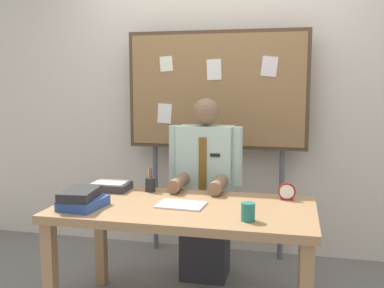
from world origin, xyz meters
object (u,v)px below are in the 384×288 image
at_px(book_stack, 82,199).
at_px(desk_clock, 287,192).
at_px(bulletin_board, 216,93).
at_px(paper_tray, 110,186).
at_px(desk, 185,219).
at_px(coffee_mug, 248,212).
at_px(open_notebook, 181,205).
at_px(pen_holder, 150,184).
at_px(person, 205,196).

height_order(book_stack, desk_clock, book_stack).
height_order(bulletin_board, paper_tray, bulletin_board).
distance_m(desk, bulletin_board, 1.31).
relative_size(book_stack, coffee_mug, 3.06).
relative_size(book_stack, paper_tray, 1.15).
relative_size(open_notebook, pen_holder, 1.75).
relative_size(book_stack, open_notebook, 1.07).
distance_m(desk, desk_clock, 0.67).
xyz_separation_m(person, pen_holder, (-0.32, -0.34, 0.15)).
height_order(desk, book_stack, book_stack).
relative_size(desk, paper_tray, 5.99).
height_order(open_notebook, paper_tray, paper_tray).
height_order(open_notebook, coffee_mug, coffee_mug).
bearing_deg(book_stack, paper_tray, 91.94).
distance_m(desk, pen_holder, 0.45).
xyz_separation_m(bulletin_board, desk_clock, (0.60, -0.81, -0.61)).
xyz_separation_m(book_stack, coffee_mug, (0.99, -0.04, -0.00)).
xyz_separation_m(desk, paper_tray, (-0.60, 0.27, 0.12)).
relative_size(desk, coffee_mug, 15.85).
xyz_separation_m(pen_holder, paper_tray, (-0.28, -0.02, -0.02)).
bearing_deg(pen_holder, coffee_mug, -35.64).
height_order(person, pen_holder, person).
bearing_deg(open_notebook, desk_clock, 25.12).
bearing_deg(coffee_mug, desk_clock, 68.57).
distance_m(pen_holder, paper_tray, 0.28).
bearing_deg(pen_holder, bulletin_board, 68.31).
xyz_separation_m(bulletin_board, open_notebook, (-0.02, -1.10, -0.65)).
bearing_deg(person, open_notebook, -91.57).
relative_size(open_notebook, desk_clock, 2.56).
distance_m(desk, book_stack, 0.63).
xyz_separation_m(person, desk_clock, (0.60, -0.36, 0.15)).
xyz_separation_m(person, bulletin_board, (-0.00, 0.45, 0.76)).
height_order(desk, open_notebook, open_notebook).
xyz_separation_m(open_notebook, paper_tray, (-0.58, 0.29, 0.02)).
relative_size(bulletin_board, book_stack, 6.31).
bearing_deg(pen_holder, paper_tray, -175.16).
height_order(desk_clock, coffee_mug, desk_clock).
bearing_deg(paper_tray, desk, -24.00).
bearing_deg(open_notebook, pen_holder, 133.81).
bearing_deg(desk_clock, bulletin_board, 126.43).
height_order(coffee_mug, paper_tray, coffee_mug).
bearing_deg(paper_tray, desk_clock, 0.16).
relative_size(person, desk_clock, 12.43).
bearing_deg(desk_clock, person, 148.81).
relative_size(desk_clock, paper_tray, 0.42).
distance_m(desk_clock, pen_holder, 0.92).
bearing_deg(desk_clock, book_stack, -158.72).
bearing_deg(book_stack, person, 54.73).
distance_m(coffee_mug, pen_holder, 0.89).
height_order(book_stack, paper_tray, book_stack).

